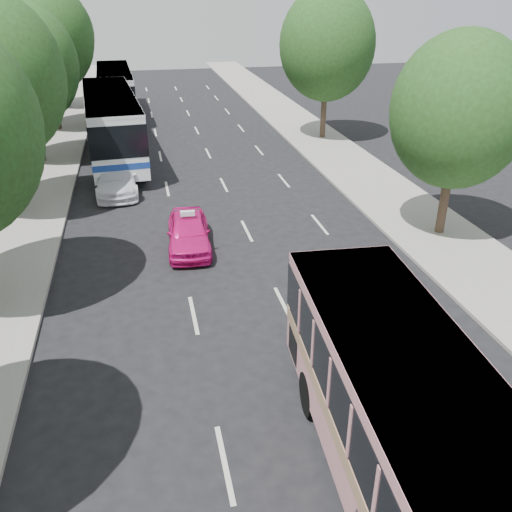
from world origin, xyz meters
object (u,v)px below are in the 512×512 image
object	(u,v)px
tour_coach_front	(111,120)
tour_coach_rear	(115,88)
pink_bus	(419,437)
pink_taxi	(189,232)
white_pickup	(116,178)

from	to	relation	value
tour_coach_front	tour_coach_rear	xyz separation A→B (m)	(-0.00, 12.35, -0.19)
tour_coach_front	tour_coach_rear	bearing A→B (deg)	85.51
pink_bus	pink_taxi	distance (m)	13.23
pink_bus	white_pickup	xyz separation A→B (m)	(-5.64, 20.14, -1.35)
pink_taxi	white_pickup	size ratio (longest dim) A/B	0.83
tour_coach_front	tour_coach_rear	distance (m)	12.35
pink_bus	tour_coach_rear	distance (m)	38.72
pink_taxi	white_pickup	distance (m)	7.81
pink_bus	white_pickup	size ratio (longest dim) A/B	2.17
pink_taxi	white_pickup	world-z (taller)	white_pickup
pink_bus	tour_coach_front	size ratio (longest dim) A/B	0.81
white_pickup	tour_coach_rear	xyz separation A→B (m)	(-0.16, 18.15, 1.40)
pink_bus	tour_coach_front	distance (m)	26.58
pink_bus	pink_taxi	bearing A→B (deg)	105.94
pink_bus	tour_coach_rear	size ratio (longest dim) A/B	0.89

